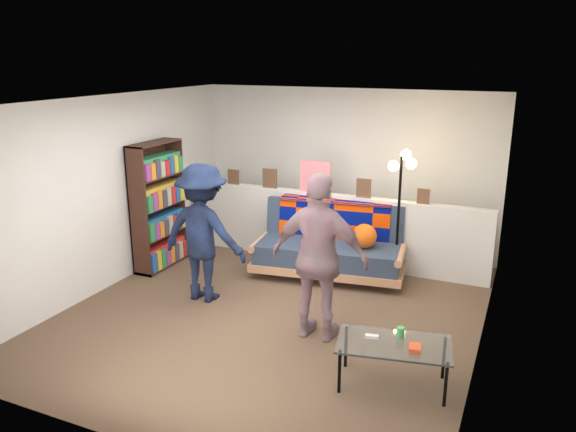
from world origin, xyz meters
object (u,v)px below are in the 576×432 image
(futon_sofa, at_px, (331,246))
(bookshelf, at_px, (158,210))
(coffee_table, at_px, (395,346))
(floor_lamp, at_px, (401,189))
(person_left, at_px, (203,233))
(person_right, at_px, (320,258))

(futon_sofa, relative_size, bookshelf, 1.20)
(coffee_table, bearing_deg, floor_lamp, 102.68)
(futon_sofa, xyz_separation_m, coffee_table, (1.41, -2.27, -0.01))
(futon_sofa, relative_size, floor_lamp, 1.23)
(futon_sofa, bearing_deg, person_left, -130.30)
(person_left, bearing_deg, coffee_table, 159.99)
(bookshelf, bearing_deg, floor_lamp, 16.59)
(floor_lamp, relative_size, person_left, 1.03)
(futon_sofa, xyz_separation_m, person_left, (-1.14, -1.35, 0.43))
(floor_lamp, bearing_deg, bookshelf, -163.41)
(person_right, bearing_deg, bookshelf, -20.92)
(futon_sofa, height_order, person_left, person_left)
(person_right, bearing_deg, coffee_table, 147.93)
(coffee_table, height_order, person_left, person_left)
(bookshelf, bearing_deg, futon_sofa, 16.33)
(futon_sofa, bearing_deg, coffee_table, -58.26)
(floor_lamp, height_order, person_left, floor_lamp)
(futon_sofa, bearing_deg, floor_lamp, 17.31)
(coffee_table, relative_size, person_left, 0.65)
(person_left, bearing_deg, futon_sofa, -130.26)
(bookshelf, height_order, floor_lamp, bookshelf)
(bookshelf, xyz_separation_m, person_left, (1.15, -0.68, 0.02))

